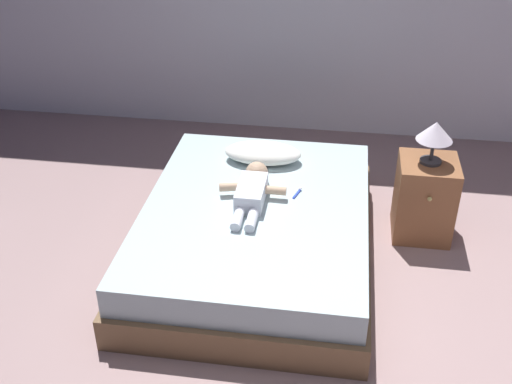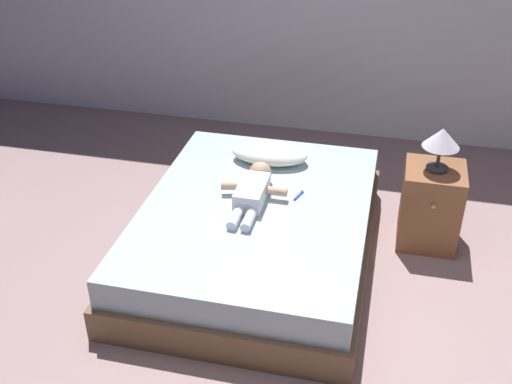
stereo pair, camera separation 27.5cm
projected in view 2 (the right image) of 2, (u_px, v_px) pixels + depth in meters
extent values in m
plane|color=gray|center=(246.00, 358.00, 3.43)|extent=(8.00, 8.00, 0.00)
cube|color=brown|center=(256.00, 243.00, 4.16)|extent=(1.49, 1.99, 0.21)
cube|color=#AAC1C6|center=(256.00, 218.00, 4.06)|extent=(1.43, 1.91, 0.19)
ellipsoid|color=white|center=(270.00, 153.00, 4.48)|extent=(0.55, 0.30, 0.13)
cube|color=silver|center=(252.00, 193.00, 4.02)|extent=(0.17, 0.35, 0.13)
sphere|color=tan|center=(260.00, 173.00, 4.21)|extent=(0.15, 0.15, 0.15)
cylinder|color=tan|center=(232.00, 186.00, 4.09)|extent=(0.15, 0.09, 0.06)
cylinder|color=tan|center=(276.00, 191.00, 4.03)|extent=(0.14, 0.06, 0.06)
cylinder|color=silver|center=(235.00, 218.00, 3.82)|extent=(0.06, 0.20, 0.06)
cylinder|color=silver|center=(249.00, 220.00, 3.81)|extent=(0.06, 0.20, 0.06)
cube|color=blue|center=(298.00, 196.00, 4.10)|extent=(0.05, 0.12, 0.01)
cube|color=white|center=(303.00, 190.00, 4.13)|extent=(0.02, 0.03, 0.01)
cube|color=brown|center=(430.00, 206.00, 4.23)|extent=(0.39, 0.39, 0.57)
sphere|color=tan|center=(433.00, 207.00, 3.99)|extent=(0.03, 0.03, 0.03)
cylinder|color=#333338|center=(437.00, 168.00, 4.07)|extent=(0.14, 0.14, 0.02)
cylinder|color=#333338|center=(439.00, 157.00, 4.03)|extent=(0.02, 0.02, 0.15)
cone|color=silver|center=(442.00, 138.00, 3.96)|extent=(0.24, 0.24, 0.13)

